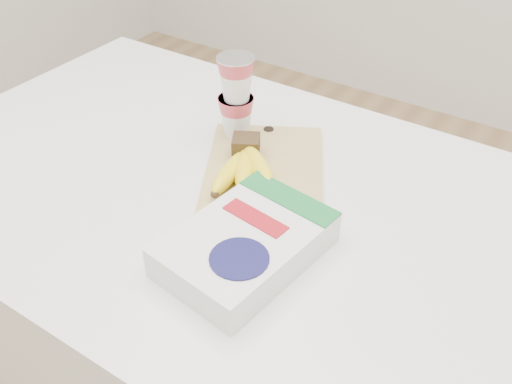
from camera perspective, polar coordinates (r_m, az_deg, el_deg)
table at (r=1.30m, az=-3.87°, el=-13.95°), size 1.14×0.76×0.85m
cutting_board at (r=1.01m, az=0.83°, el=2.25°), size 0.31×0.34×0.01m
bananas at (r=0.97m, az=-1.15°, el=2.61°), size 0.15×0.18×0.05m
yogurt_stack at (r=1.05m, az=-2.01°, el=9.67°), size 0.07×0.07×0.16m
cereal_box at (r=0.83m, az=-0.97°, el=-5.24°), size 0.20×0.26×0.05m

